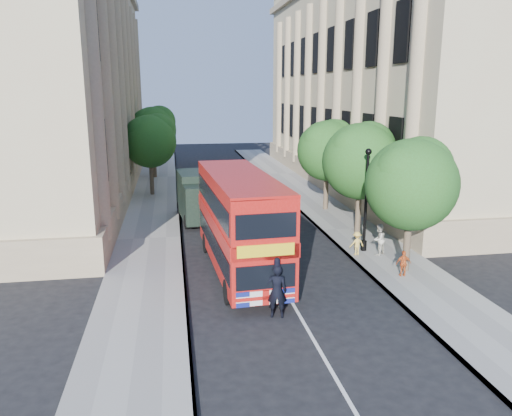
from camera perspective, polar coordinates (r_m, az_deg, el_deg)
name	(u,v)px	position (r m, az deg, el deg)	size (l,w,h in m)	color
ground	(296,310)	(19.13, 4.62, -11.51)	(120.00, 120.00, 0.00)	black
pavement_right	(350,229)	(29.73, 10.70, -2.43)	(3.50, 80.00, 0.12)	gray
pavement_left	(150,239)	(28.00, -12.03, -3.49)	(3.50, 80.00, 0.12)	gray
building_right	(388,78)	(44.67, 14.88, 14.17)	(12.00, 38.00, 18.00)	tan
building_left	(42,77)	(41.89, -23.28, 13.63)	(12.00, 38.00, 18.00)	tan
tree_right_near	(412,180)	(22.63, 17.42, 3.12)	(4.00, 4.00, 6.08)	#473828
tree_right_mid	(361,157)	(28.01, 11.94, 5.72)	(4.20, 4.20, 6.37)	#473828
tree_right_far	(328,147)	(33.64, 8.21, 6.88)	(4.00, 4.00, 6.15)	#473828
tree_left_far	(150,138)	(39.03, -11.99, 7.80)	(4.00, 4.00, 6.30)	#473828
tree_left_back	(153,127)	(46.98, -11.64, 9.03)	(4.20, 4.20, 6.65)	#473828
lamp_post	(366,204)	(25.26, 12.44, 0.42)	(0.32, 0.32, 5.16)	black
double_decker_bus	(240,220)	(22.04, -1.85, -1.42)	(3.06, 9.58, 4.36)	#AC100B
box_van	(198,198)	(31.29, -6.66, 1.14)	(2.62, 5.39, 2.98)	black
police_constable	(277,291)	(18.13, 2.39, -9.48)	(0.73, 0.48, 1.99)	black
woman_pedestrian	(379,239)	(25.15, 13.85, -3.50)	(0.76, 0.59, 1.57)	beige
child_a	(404,263)	(22.66, 16.51, -6.10)	(0.68, 0.28, 1.15)	#D05A24
child_b	(357,243)	(24.99, 11.44, -3.97)	(0.75, 0.43, 1.16)	#E9C04F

